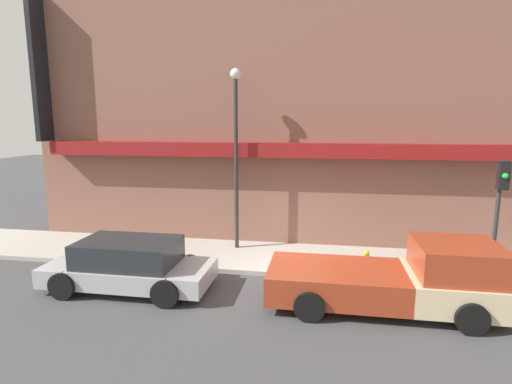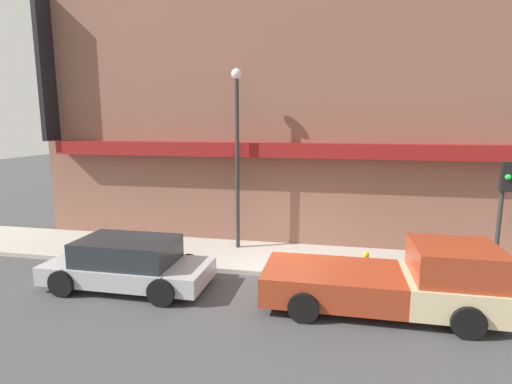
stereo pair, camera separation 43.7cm
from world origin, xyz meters
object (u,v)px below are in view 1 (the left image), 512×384
Objects in this scene: parked_car at (129,265)px; street_lamp at (236,140)px; pickup_truck at (400,279)px; fire_hydrant at (366,260)px; traffic_light at (500,198)px.

parked_car is 0.73× the size of street_lamp.
pickup_truck is 2.25m from fire_hydrant.
pickup_truck is at bearing 0.36° from parked_car.
parked_car is at bearing -121.04° from street_lamp.
street_lamp reaches higher than parked_car.
parked_car reaches higher than fire_hydrant.
street_lamp is (-4.89, 3.68, 3.18)m from pickup_truck.
fire_hydrant is at bearing 106.14° from pickup_truck.
pickup_truck is 7.10m from parked_car.
fire_hydrant is 4.07m from traffic_light.
fire_hydrant is (6.53, 2.15, -0.24)m from parked_car.
pickup_truck is at bearing -37.02° from street_lamp.
fire_hydrant is at bearing -179.59° from traffic_light.
fire_hydrant is (-0.57, 2.15, -0.32)m from pickup_truck.
pickup_truck is 1.24× the size of parked_car.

